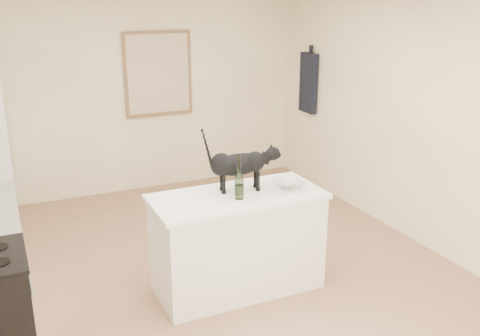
% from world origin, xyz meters
% --- Properties ---
extents(floor, '(5.50, 5.50, 0.00)m').
position_xyz_m(floor, '(0.00, 0.00, 0.00)').
color(floor, '#8E674C').
rests_on(floor, ground).
extents(wall_back, '(4.50, 0.00, 4.50)m').
position_xyz_m(wall_back, '(0.00, 2.75, 1.30)').
color(wall_back, '#FFF6C5').
rests_on(wall_back, ground).
extents(wall_front, '(4.50, 0.00, 4.50)m').
position_xyz_m(wall_front, '(0.00, -2.75, 1.30)').
color(wall_front, '#FFF6C5').
rests_on(wall_front, ground).
extents(wall_right, '(0.00, 5.50, 5.50)m').
position_xyz_m(wall_right, '(2.25, 0.00, 1.30)').
color(wall_right, '#FFF6C5').
rests_on(wall_right, ground).
extents(island_base, '(1.44, 0.67, 0.86)m').
position_xyz_m(island_base, '(0.10, -0.20, 0.43)').
color(island_base, white).
rests_on(island_base, floor).
extents(island_top, '(1.50, 0.70, 0.04)m').
position_xyz_m(island_top, '(0.10, -0.20, 0.88)').
color(island_top, white).
rests_on(island_top, island_base).
extents(artwork_frame, '(0.90, 0.03, 1.10)m').
position_xyz_m(artwork_frame, '(0.30, 2.72, 1.55)').
color(artwork_frame, brown).
rests_on(artwork_frame, wall_back).
extents(artwork_canvas, '(0.82, 0.00, 1.02)m').
position_xyz_m(artwork_canvas, '(0.30, 2.70, 1.55)').
color(artwork_canvas, beige).
rests_on(artwork_canvas, wall_back).
extents(hanging_garment, '(0.08, 0.34, 0.80)m').
position_xyz_m(hanging_garment, '(2.19, 2.05, 1.40)').
color(hanging_garment, black).
rests_on(hanging_garment, wall_right).
extents(black_cat, '(0.64, 0.31, 0.43)m').
position_xyz_m(black_cat, '(0.16, -0.11, 1.11)').
color(black_cat, black).
rests_on(black_cat, island_top).
extents(wine_bottle, '(0.09, 0.09, 0.35)m').
position_xyz_m(wine_bottle, '(0.07, -0.30, 1.07)').
color(wine_bottle, '#304F1F').
rests_on(wine_bottle, island_top).
extents(glass_bowl, '(0.29, 0.29, 0.07)m').
position_xyz_m(glass_bowl, '(0.58, -0.25, 0.93)').
color(glass_bowl, white).
rests_on(glass_bowl, island_top).
extents(fridge_paper, '(0.02, 0.15, 0.19)m').
position_xyz_m(fridge_paper, '(-1.60, 2.34, 1.30)').
color(fridge_paper, beige).
rests_on(fridge_paper, fridge).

